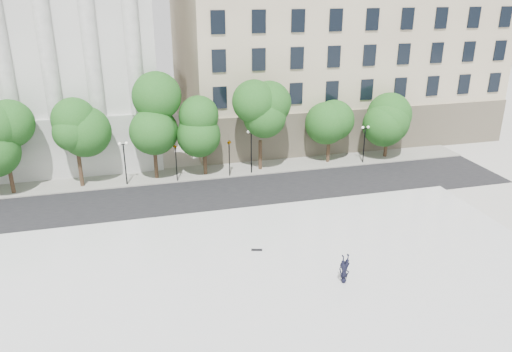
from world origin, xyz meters
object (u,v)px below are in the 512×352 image
object	(u,v)px
traffic_light_west	(175,146)
traffic_light_east	(229,141)
skateboard	(257,250)
person_lying	(344,279)

from	to	relation	value
traffic_light_west	traffic_light_east	xyz separation A→B (m)	(5.12, 0.00, 0.11)
traffic_light_west	traffic_light_east	bearing A→B (deg)	0.00
traffic_light_west	traffic_light_east	world-z (taller)	traffic_light_east
skateboard	person_lying	bearing A→B (deg)	-34.22
traffic_light_east	skateboard	world-z (taller)	traffic_light_east
traffic_light_west	skateboard	world-z (taller)	traffic_light_west
person_lying	skateboard	distance (m)	6.67
traffic_light_east	person_lying	xyz separation A→B (m)	(2.90, -20.59, -3.00)
person_lying	skateboard	size ratio (longest dim) A/B	2.51
traffic_light_east	skateboard	xyz separation A→B (m)	(-1.31, -15.42, -3.22)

